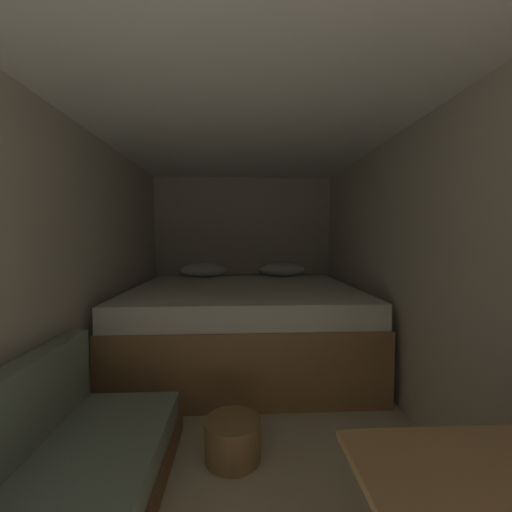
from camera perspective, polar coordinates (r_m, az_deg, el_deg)
ground_plane at (r=2.38m, az=-1.66°, el=-29.70°), size 6.60×6.60×0.00m
wall_back at (r=4.33m, az=-2.32°, el=0.01°), size 2.43×0.05×2.09m
wall_left at (r=2.32m, az=-32.73°, el=-3.43°), size 0.05×4.60×2.09m
wall_right at (r=2.36m, az=28.72°, el=-3.21°), size 0.05×4.60×2.09m
ceiling_slab at (r=2.16m, az=-1.77°, el=25.65°), size 2.43×4.60×0.05m
bed at (r=3.39m, az=-2.13°, el=-11.89°), size 2.21×1.97×0.97m
wicker_basket at (r=2.17m, az=-4.13°, el=-29.69°), size 0.33×0.33×0.23m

